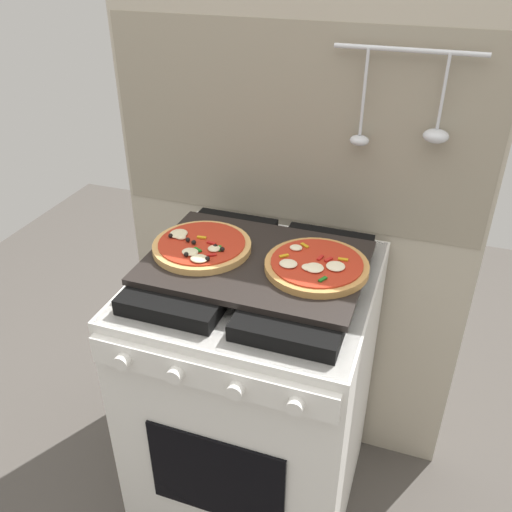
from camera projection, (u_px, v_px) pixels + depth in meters
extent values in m
plane|color=#4C4742|center=(256.00, 491.00, 1.85)|extent=(4.00, 4.00, 0.00)
cube|color=#B2A893|center=(291.00, 245.00, 1.72)|extent=(1.10, 0.03, 1.55)
cube|color=gray|center=(294.00, 130.00, 1.51)|extent=(1.08, 0.00, 0.56)
cylinder|color=silver|center=(410.00, 50.00, 1.29)|extent=(0.36, 0.01, 0.01)
cylinder|color=silver|center=(364.00, 93.00, 1.37)|extent=(0.01, 0.01, 0.21)
ellipsoid|color=silver|center=(359.00, 140.00, 1.43)|extent=(0.05, 0.04, 0.03)
cylinder|color=silver|center=(444.00, 92.00, 1.31)|extent=(0.01, 0.01, 0.18)
ellipsoid|color=silver|center=(436.00, 136.00, 1.36)|extent=(0.06, 0.05, 0.04)
cube|color=white|center=(256.00, 399.00, 1.63)|extent=(0.60, 0.60, 0.86)
cube|color=black|center=(256.00, 280.00, 1.41)|extent=(0.59, 0.59, 0.01)
cube|color=black|center=(205.00, 262.00, 1.43)|extent=(0.24, 0.51, 0.04)
cube|color=black|center=(310.00, 282.00, 1.35)|extent=(0.24, 0.51, 0.04)
cube|color=white|center=(208.00, 376.00, 1.18)|extent=(0.58, 0.02, 0.07)
cylinder|color=silver|center=(122.00, 362.00, 1.22)|extent=(0.04, 0.02, 0.04)
cylinder|color=silver|center=(175.00, 375.00, 1.19)|extent=(0.04, 0.02, 0.04)
cylinder|color=silver|center=(235.00, 391.00, 1.15)|extent=(0.04, 0.02, 0.04)
cylinder|color=silver|center=(295.00, 406.00, 1.11)|extent=(0.04, 0.02, 0.04)
cube|color=black|center=(216.00, 479.00, 1.37)|extent=(0.36, 0.01, 0.28)
cube|color=black|center=(256.00, 262.00, 1.38)|extent=(0.54, 0.38, 0.02)
cylinder|color=tan|center=(202.00, 246.00, 1.41)|extent=(0.25, 0.25, 0.02)
cylinder|color=#B72D19|center=(202.00, 243.00, 1.41)|extent=(0.22, 0.22, 0.00)
ellipsoid|color=beige|center=(190.00, 252.00, 1.35)|extent=(0.04, 0.04, 0.01)
ellipsoid|color=beige|center=(199.00, 259.00, 1.33)|extent=(0.04, 0.04, 0.01)
ellipsoid|color=beige|center=(179.00, 233.00, 1.43)|extent=(0.05, 0.05, 0.01)
ellipsoid|color=beige|center=(214.00, 249.00, 1.37)|extent=(0.03, 0.03, 0.01)
ellipsoid|color=beige|center=(180.00, 238.00, 1.41)|extent=(0.03, 0.02, 0.01)
sphere|color=black|center=(188.00, 240.00, 1.40)|extent=(0.01, 0.01, 0.01)
cube|color=#19721E|center=(219.00, 248.00, 1.37)|extent=(0.01, 0.03, 0.00)
sphere|color=black|center=(186.00, 254.00, 1.34)|extent=(0.01, 0.01, 0.01)
sphere|color=black|center=(207.00, 259.00, 1.32)|extent=(0.01, 0.01, 0.01)
sphere|color=black|center=(194.00, 242.00, 1.39)|extent=(0.01, 0.01, 0.01)
sphere|color=black|center=(222.00, 249.00, 1.36)|extent=(0.01, 0.01, 0.01)
cube|color=#19721E|center=(198.00, 250.00, 1.36)|extent=(0.03, 0.02, 0.00)
cube|color=red|center=(212.00, 255.00, 1.34)|extent=(0.02, 0.02, 0.00)
sphere|color=black|center=(171.00, 236.00, 1.42)|extent=(0.01, 0.01, 0.01)
cube|color=gold|center=(202.00, 237.00, 1.42)|extent=(0.02, 0.01, 0.00)
cube|color=red|center=(212.00, 243.00, 1.40)|extent=(0.02, 0.01, 0.00)
sphere|color=black|center=(215.00, 246.00, 1.37)|extent=(0.01, 0.01, 0.01)
cylinder|color=#C18947|center=(317.00, 266.00, 1.33)|extent=(0.25, 0.25, 0.02)
cylinder|color=#B72D19|center=(317.00, 262.00, 1.32)|extent=(0.22, 0.22, 0.00)
ellipsoid|color=beige|center=(309.00, 267.00, 1.29)|extent=(0.04, 0.03, 0.01)
ellipsoid|color=beige|center=(314.00, 268.00, 1.29)|extent=(0.05, 0.04, 0.01)
ellipsoid|color=beige|center=(336.00, 266.00, 1.30)|extent=(0.05, 0.04, 0.01)
ellipsoid|color=beige|center=(288.00, 264.00, 1.31)|extent=(0.04, 0.04, 0.01)
ellipsoid|color=beige|center=(296.00, 248.00, 1.37)|extent=(0.03, 0.03, 0.01)
cube|color=gold|center=(305.00, 245.00, 1.38)|extent=(0.02, 0.02, 0.00)
cube|color=red|center=(328.00, 259.00, 1.33)|extent=(0.02, 0.02, 0.00)
cube|color=red|center=(320.00, 258.00, 1.33)|extent=(0.01, 0.03, 0.00)
cube|color=gold|center=(343.00, 259.00, 1.33)|extent=(0.02, 0.01, 0.00)
cube|color=gold|center=(284.00, 256.00, 1.34)|extent=(0.02, 0.02, 0.00)
cube|color=#19721E|center=(323.00, 279.00, 1.25)|extent=(0.02, 0.02, 0.00)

